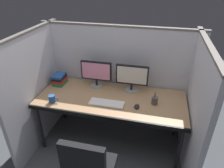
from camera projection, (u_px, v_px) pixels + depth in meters
name	position (u px, v px, depth m)	size (l,w,h in m)	color
ground_plane	(106.00, 156.00, 2.76)	(8.00, 8.00, 0.00)	#4C5156
cubicle_partition_rear	(118.00, 79.00, 3.00)	(2.21, 0.06, 1.57)	silver
cubicle_partition_left	(37.00, 89.00, 2.74)	(0.06, 1.41, 1.57)	silver
cubicle_partition_right	(194.00, 110.00, 2.34)	(0.06, 1.41, 1.57)	silver
desk	(111.00, 102.00, 2.66)	(1.90, 0.80, 0.74)	#997551
monitor_left	(96.00, 72.00, 2.82)	(0.43, 0.17, 0.37)	gray
monitor_right	(132.00, 76.00, 2.71)	(0.43, 0.17, 0.37)	gray
keyboard_main	(107.00, 103.00, 2.52)	(0.43, 0.15, 0.02)	silver
computer_mouse	(137.00, 106.00, 2.46)	(0.06, 0.10, 0.04)	black
coffee_mug	(52.00, 99.00, 2.54)	(0.13, 0.08, 0.09)	#264C8C
pen_cup	(155.00, 101.00, 2.51)	(0.08, 0.08, 0.16)	#4C4742
book_stack	(59.00, 79.00, 2.95)	(0.16, 0.23, 0.15)	#26723F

